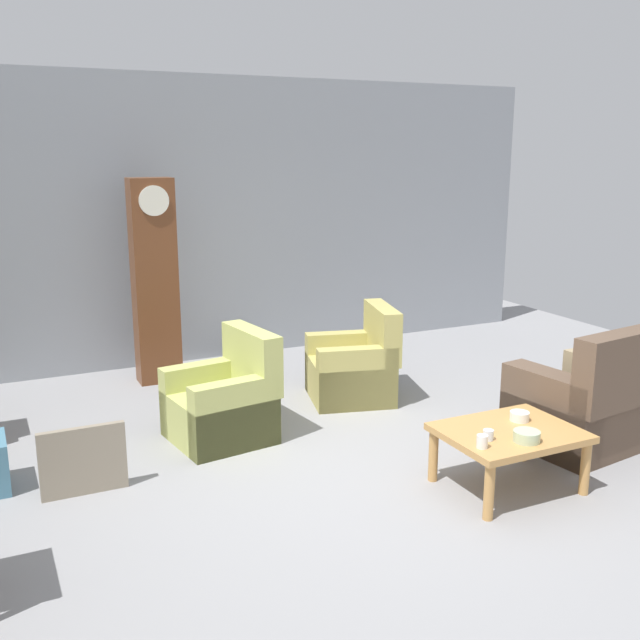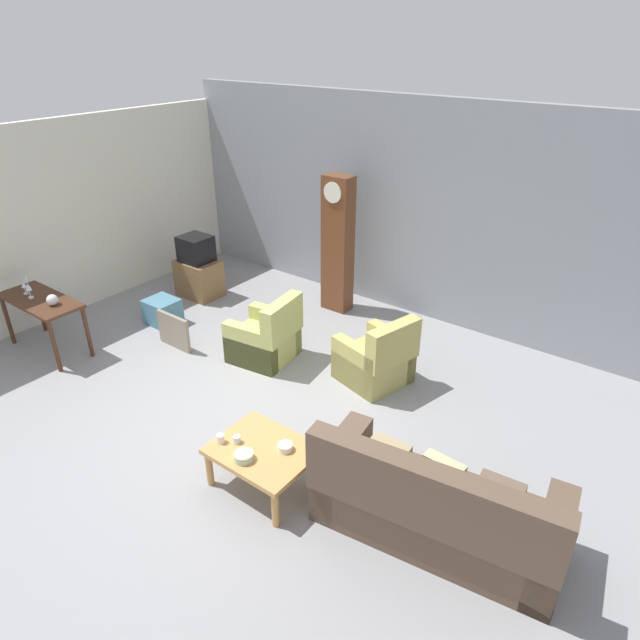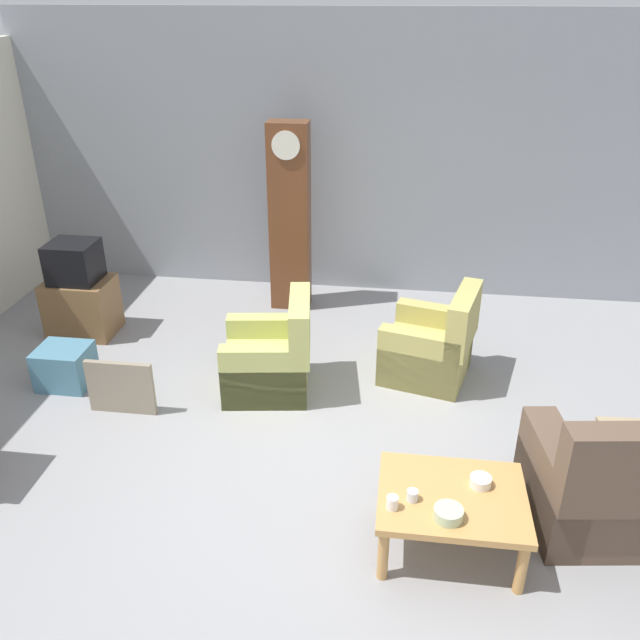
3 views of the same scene
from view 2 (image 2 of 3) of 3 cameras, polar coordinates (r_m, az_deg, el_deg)
The scene contains 21 objects.
ground_plane at distance 6.52m, azimuth -7.14°, elevation -10.03°, with size 10.40×10.40×0.00m, color gray.
garage_door_wall at distance 8.44m, azimuth 9.48°, elevation 11.12°, with size 8.40×0.16×3.20m, color gray.
pegboard_wall_left at distance 9.21m, azimuth -25.50°, elevation 9.18°, with size 0.12×6.40×2.88m, color silver.
couch_floral at distance 5.08m, azimuth 11.81°, elevation -18.49°, with size 2.20×1.16×1.04m.
armchair_olive_near at distance 7.44m, azimuth -5.59°, elevation -1.91°, with size 0.89×0.86×0.92m.
armchair_olive_far at distance 6.97m, azimuth 5.84°, elevation -4.16°, with size 0.96×0.93×0.92m.
coffee_table_wood at distance 5.47m, azimuth -5.88°, elevation -13.57°, with size 0.96×0.76×0.45m.
console_table_dark at distance 8.32m, azimuth -26.81°, elevation 1.25°, with size 1.30×0.56×0.78m.
grandfather_clock at distance 8.47m, azimuth 1.84°, elevation 7.76°, with size 0.44×0.30×2.12m.
tv_stand_cabinet at distance 9.41m, azimuth -12.37°, elevation 4.25°, with size 0.68×0.52×0.62m, color brown.
tv_crt at distance 9.22m, azimuth -12.70°, elevation 7.20°, with size 0.48×0.44×0.42m, color black.
framed_picture_leaning at distance 7.95m, azimuth -14.87°, elevation -1.13°, with size 0.60×0.05×0.50m, color gray.
storage_box_blue at distance 8.69m, azimuth -15.95°, elevation 0.87°, with size 0.47×0.42×0.38m, color teal.
glass_dome_cloche at distance 7.99m, azimuth -25.92°, elevation 1.88°, with size 0.15×0.15×0.15m, color silver.
cup_white_porcelain at distance 5.52m, azimuth -10.23°, elevation -11.96°, with size 0.08×0.08×0.09m, color white.
cup_blue_rimmed at distance 5.50m, azimuth -8.59°, elevation -12.09°, with size 0.07×0.07×0.07m, color silver.
bowl_white_stacked at distance 5.37m, azimuth -3.62°, elevation -12.97°, with size 0.14×0.14×0.07m, color white.
bowl_shallow_green at distance 5.31m, azimuth -7.90°, elevation -13.78°, with size 0.18×0.18×0.08m, color #B2C69E.
wine_glass_tall at distance 8.65m, azimuth -28.08°, elevation 3.71°, with size 0.06×0.06×0.20m.
wine_glass_mid at distance 8.47m, azimuth -28.25°, elevation 3.12°, with size 0.07×0.07×0.19m.
wine_glass_short at distance 8.29m, azimuth -27.88°, elevation 2.89°, with size 0.08×0.08×0.22m.
Camera 2 is at (3.70, -3.59, 3.99)m, focal length 30.98 mm.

